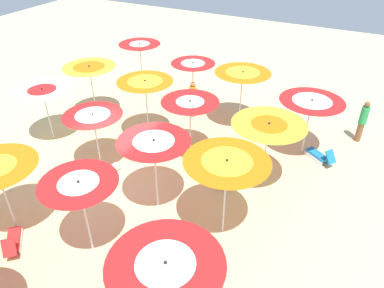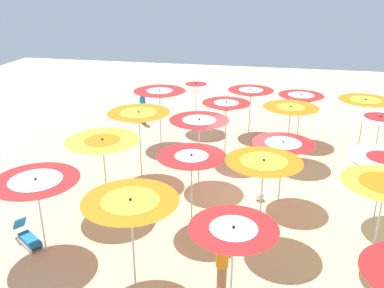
% 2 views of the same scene
% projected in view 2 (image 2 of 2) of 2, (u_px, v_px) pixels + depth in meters
% --- Properties ---
extents(ground, '(43.58, 43.58, 0.04)m').
position_uv_depth(ground, '(243.00, 192.00, 14.88)').
color(ground, beige).
extents(beach_umbrella_0, '(1.99, 1.99, 2.32)m').
position_uv_depth(beach_umbrella_0, '(196.00, 88.00, 20.13)').
color(beach_umbrella_0, silver).
rests_on(beach_umbrella_0, ground).
extents(beach_umbrella_1, '(2.25, 2.25, 2.50)m').
position_uv_depth(beach_umbrella_1, '(160.00, 94.00, 18.28)').
color(beach_umbrella_1, silver).
rests_on(beach_umbrella_1, ground).
extents(beach_umbrella_2, '(2.25, 2.25, 2.57)m').
position_uv_depth(beach_umbrella_2, '(139.00, 118.00, 15.20)').
color(beach_umbrella_2, silver).
rests_on(beach_umbrella_2, ground).
extents(beach_umbrella_3, '(2.29, 2.29, 2.43)m').
position_uv_depth(beach_umbrella_3, '(103.00, 145.00, 13.05)').
color(beach_umbrella_3, silver).
rests_on(beach_umbrella_3, ground).
extents(beach_umbrella_4, '(2.26, 2.26, 2.24)m').
position_uv_depth(beach_umbrella_4, '(36.00, 186.00, 10.96)').
color(beach_umbrella_4, silver).
rests_on(beach_umbrella_4, ground).
extents(beach_umbrella_5, '(2.12, 2.12, 2.20)m').
position_uv_depth(beach_umbrella_5, '(251.00, 93.00, 19.58)').
color(beach_umbrella_5, silver).
rests_on(beach_umbrella_5, ground).
extents(beach_umbrella_6, '(1.91, 1.91, 2.46)m').
position_uv_depth(beach_umbrella_6, '(226.00, 107.00, 16.74)').
color(beach_umbrella_6, silver).
rests_on(beach_umbrella_6, ground).
extents(beach_umbrella_7, '(2.09, 2.09, 2.47)m').
position_uv_depth(beach_umbrella_7, '(199.00, 124.00, 14.74)').
color(beach_umbrella_7, silver).
rests_on(beach_umbrella_7, ground).
extents(beach_umbrella_8, '(2.01, 2.01, 2.34)m').
position_uv_depth(beach_umbrella_8, '(192.00, 161.00, 12.17)').
color(beach_umbrella_8, silver).
rests_on(beach_umbrella_8, ground).
extents(beach_umbrella_9, '(2.22, 2.22, 2.44)m').
position_uv_depth(beach_umbrella_9, '(131.00, 208.00, 9.59)').
color(beach_umbrella_9, silver).
rests_on(beach_umbrella_9, ground).
extents(beach_umbrella_10, '(1.99, 1.99, 2.21)m').
position_uv_depth(beach_umbrella_10, '(301.00, 100.00, 18.73)').
color(beach_umbrella_10, silver).
rests_on(beach_umbrella_10, ground).
extents(beach_umbrella_11, '(2.18, 2.18, 2.32)m').
position_uv_depth(beach_umbrella_11, '(290.00, 111.00, 16.65)').
color(beach_umbrella_11, silver).
rests_on(beach_umbrella_11, ground).
extents(beach_umbrella_12, '(1.98, 1.98, 2.17)m').
position_uv_depth(beach_umbrella_12, '(283.00, 147.00, 13.56)').
color(beach_umbrella_12, silver).
rests_on(beach_umbrella_12, ground).
extents(beach_umbrella_13, '(2.08, 2.08, 2.52)m').
position_uv_depth(beach_umbrella_13, '(263.00, 167.00, 11.38)').
color(beach_umbrella_13, silver).
rests_on(beach_umbrella_13, ground).
extents(beach_umbrella_14, '(1.90, 1.90, 2.27)m').
position_uv_depth(beach_umbrella_14, '(233.00, 236.00, 8.86)').
color(beach_umbrella_14, silver).
rests_on(beach_umbrella_14, ground).
extents(beach_umbrella_15, '(2.15, 2.15, 2.38)m').
position_uv_depth(beach_umbrella_15, '(365.00, 103.00, 17.38)').
color(beach_umbrella_15, silver).
rests_on(beach_umbrella_15, ground).
extents(beach_umbrella_16, '(2.04, 2.04, 2.44)m').
position_uv_depth(beach_umbrella_16, '(380.00, 121.00, 15.13)').
color(beach_umbrella_16, silver).
rests_on(beach_umbrella_16, ground).
extents(beach_umbrella_17, '(2.13, 2.13, 2.19)m').
position_uv_depth(beach_umbrella_17, '(384.00, 163.00, 12.44)').
color(beach_umbrella_17, silver).
rests_on(beach_umbrella_17, ground).
extents(beach_umbrella_18, '(2.14, 2.14, 2.40)m').
position_uv_depth(beach_umbrella_18, '(384.00, 190.00, 10.49)').
color(beach_umbrella_18, silver).
rests_on(beach_umbrella_18, ground).
extents(lounger_0, '(1.05, 1.03, 0.66)m').
position_uv_depth(lounger_0, '(275.00, 150.00, 17.90)').
color(lounger_0, silver).
rests_on(lounger_0, ground).
extents(lounger_1, '(0.96, 1.17, 0.66)m').
position_uv_depth(lounger_1, '(28.00, 237.00, 11.95)').
color(lounger_1, silver).
rests_on(lounger_1, ground).
extents(lounger_2, '(0.98, 1.21, 0.55)m').
position_uv_depth(lounger_2, '(135.00, 198.00, 14.09)').
color(lounger_2, silver).
rests_on(lounger_2, ground).
extents(beachgoer_0, '(0.30, 0.30, 1.61)m').
position_uv_depth(beachgoer_0, '(143.00, 108.00, 21.36)').
color(beachgoer_0, brown).
rests_on(beachgoer_0, ground).
extents(beachgoer_1, '(0.30, 0.30, 1.63)m').
position_uv_depth(beachgoer_1, '(222.00, 263.00, 9.88)').
color(beachgoer_1, '#A3704C').
rests_on(beachgoer_1, ground).
extents(beach_ball, '(0.30, 0.30, 0.30)m').
position_uv_depth(beach_ball, '(260.00, 196.00, 14.28)').
color(beach_ball, white).
rests_on(beach_ball, ground).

